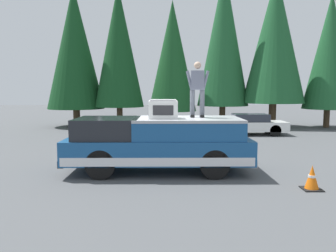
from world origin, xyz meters
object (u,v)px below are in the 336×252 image
(compressor_unit, at_px, (163,109))
(traffic_cone, at_px, (312,178))
(person_on_truck_bed, at_px, (197,88))
(pickup_truck, at_px, (158,143))
(parked_car_white, at_px, (249,124))

(compressor_unit, height_order, traffic_cone, compressor_unit)
(person_on_truck_bed, bearing_deg, pickup_truck, 101.02)
(compressor_unit, bearing_deg, pickup_truck, 36.29)
(pickup_truck, bearing_deg, compressor_unit, -143.71)
(compressor_unit, xyz_separation_m, person_on_truck_bed, (0.43, -1.04, 0.62))
(person_on_truck_bed, bearing_deg, parked_car_white, -23.85)
(person_on_truck_bed, height_order, parked_car_white, person_on_truck_bed)
(pickup_truck, height_order, compressor_unit, compressor_unit)
(pickup_truck, distance_m, compressor_unit, 1.08)
(person_on_truck_bed, bearing_deg, compressor_unit, 112.45)
(compressor_unit, bearing_deg, parked_car_white, -28.36)
(compressor_unit, relative_size, traffic_cone, 1.35)
(pickup_truck, bearing_deg, person_on_truck_bed, -78.98)
(pickup_truck, xyz_separation_m, parked_car_white, (8.53, -4.86, -0.29))
(pickup_truck, xyz_separation_m, person_on_truck_bed, (0.23, -1.19, 1.68))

